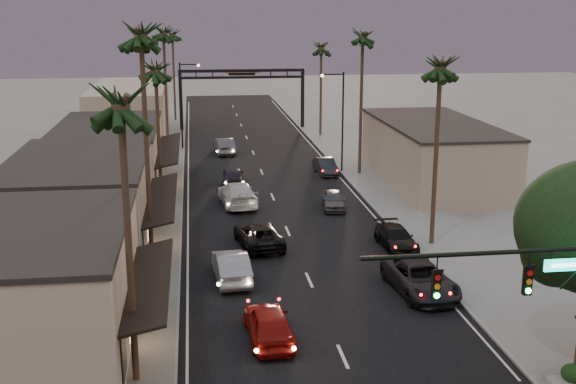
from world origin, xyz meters
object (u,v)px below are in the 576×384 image
object	(u,v)px
traffic_signal	(546,293)
streetlight_left	(184,98)
palm_far	(172,32)
oncoming_red	(269,323)
streetlight_right	(340,114)
palm_lc	(155,65)
palm_rc	(321,44)
oncoming_pickup	(259,235)
oncoming_silver	(231,266)
palm_ra	(441,61)
palm_lb	(141,29)
palm_ld	(163,29)
curbside_black	(396,238)
palm_la	(120,95)
palm_rb	(363,32)
arch	(242,84)
curbside_near	(420,278)

from	to	relation	value
traffic_signal	streetlight_left	distance (m)	55.45
palm_far	oncoming_red	world-z (taller)	palm_far
streetlight_right	palm_lc	distance (m)	18.66
palm_rc	oncoming_pickup	distance (m)	41.52
oncoming_red	oncoming_silver	size ratio (longest dim) A/B	0.96
palm_ra	traffic_signal	bearing A→B (deg)	-98.28
palm_lb	oncoming_silver	xyz separation A→B (m)	(4.38, -2.39, -12.57)
streetlight_left	palm_ld	distance (m)	7.88
streetlight_right	palm_ra	size ratio (longest dim) A/B	0.68
palm_ra	oncoming_silver	size ratio (longest dim) A/B	2.67
streetlight_left	palm_ra	bearing A→B (deg)	-65.46
palm_lc	curbside_black	bearing A→B (deg)	-39.81
traffic_signal	curbside_black	bearing A→B (deg)	88.51
palm_lb	palm_rc	bearing A→B (deg)	67.73
traffic_signal	oncoming_pickup	distance (m)	22.95
streetlight_right	palm_la	xyz separation A→B (m)	(-15.52, -36.00, 6.11)
palm_la	curbside_black	world-z (taller)	palm_la
palm_rc	oncoming_pickup	size ratio (longest dim) A/B	2.28
oncoming_red	palm_ld	bearing A→B (deg)	-85.11
palm_rb	oncoming_silver	distance (m)	29.90
palm_la	oncoming_silver	size ratio (longest dim) A/B	2.67
palm_rb	streetlight_left	bearing A→B (deg)	137.95
palm_far	curbside_black	world-z (taller)	palm_far
palm_ld	streetlight_left	bearing A→B (deg)	60.75
traffic_signal	palm_ra	size ratio (longest dim) A/B	0.64
palm_la	oncoming_pickup	xyz separation A→B (m)	(6.39, 16.11, -10.70)
arch	palm_lc	distance (m)	35.41
streetlight_left	oncoming_pickup	bearing A→B (deg)	-81.85
palm_ld	oncoming_silver	bearing A→B (deg)	-82.94
streetlight_left	palm_lc	size ratio (longest dim) A/B	0.74
traffic_signal	palm_la	size ratio (longest dim) A/B	0.64
palm_rc	palm_ld	bearing A→B (deg)	-152.38
palm_ld	curbside_black	world-z (taller)	palm_ld
streetlight_right	oncoming_silver	size ratio (longest dim) A/B	1.82
streetlight_right	palm_far	bearing A→B (deg)	114.76
traffic_signal	palm_la	world-z (taller)	palm_la
palm_lc	palm_rc	size ratio (longest dim) A/B	1.00
palm_lb	curbside_black	world-z (taller)	palm_lb
traffic_signal	streetlight_left	size ratio (longest dim) A/B	0.95
traffic_signal	palm_lb	distance (m)	24.44
arch	palm_rb	size ratio (longest dim) A/B	1.07
palm_lb	curbside_near	bearing A→B (deg)	-21.42
oncoming_silver	curbside_near	world-z (taller)	oncoming_silver
curbside_black	oncoming_pickup	bearing A→B (deg)	167.69
traffic_signal	palm_far	size ratio (longest dim) A/B	0.64
arch	curbside_near	world-z (taller)	arch
oncoming_silver	curbside_near	xyz separation A→B (m)	(9.68, -3.12, -0.01)
palm_far	curbside_black	distance (m)	57.26
oncoming_pickup	oncoming_silver	size ratio (longest dim) A/B	1.08
streetlight_left	palm_far	bearing A→B (deg)	93.95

